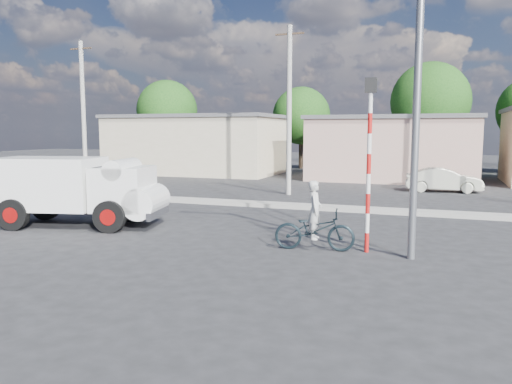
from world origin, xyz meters
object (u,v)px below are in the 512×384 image
(bicycle, at_px, (315,230))
(car_cream, at_px, (444,180))
(truck, at_px, (80,188))
(traffic_pole, at_px, (369,150))
(cyclist, at_px, (315,221))
(streetlight, at_px, (412,48))

(bicycle, xyz_separation_m, car_cream, (3.17, 14.62, 0.07))
(truck, xyz_separation_m, bicycle, (7.91, -0.64, -0.69))
(truck, bearing_deg, traffic_pole, -15.60)
(cyclist, bearing_deg, streetlight, -100.08)
(car_cream, relative_size, traffic_pole, 0.85)
(car_cream, distance_m, streetlight, 15.32)
(bicycle, relative_size, cyclist, 1.36)
(bicycle, bearing_deg, streetlight, -100.08)
(truck, bearing_deg, cyclist, -17.86)
(bicycle, xyz_separation_m, cyclist, (-0.00, 0.00, 0.22))
(truck, bearing_deg, streetlight, -17.07)
(bicycle, distance_m, streetlight, 4.96)
(bicycle, height_order, cyclist, cyclist)
(traffic_pole, height_order, streetlight, streetlight)
(bicycle, xyz_separation_m, traffic_pole, (1.30, 0.26, 2.05))
(bicycle, bearing_deg, truck, 76.31)
(cyclist, height_order, car_cream, cyclist)
(traffic_pole, bearing_deg, streetlight, -17.73)
(truck, height_order, traffic_pole, traffic_pole)
(cyclist, bearing_deg, traffic_pole, -87.72)
(bicycle, bearing_deg, cyclist, 80.95)
(truck, distance_m, bicycle, 7.97)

